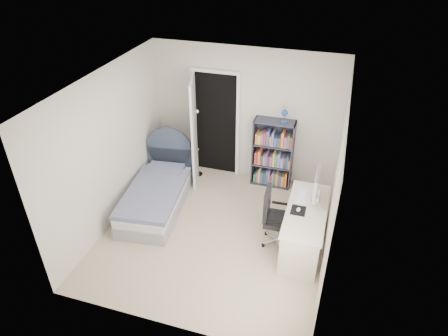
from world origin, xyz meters
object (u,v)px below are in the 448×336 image
(bookcase, at_px, (273,156))
(nightstand, at_px, (185,157))
(bed, at_px, (157,194))
(floor_lamp, at_px, (197,150))
(desk, at_px, (305,226))
(office_chair, at_px, (274,215))

(bookcase, bearing_deg, nightstand, -174.00)
(bed, distance_m, nightstand, 1.11)
(bed, xyz_separation_m, floor_lamp, (0.33, 1.12, 0.33))
(nightstand, xyz_separation_m, desk, (2.45, -1.36, -0.00))
(bed, relative_size, floor_lamp, 1.35)
(bed, relative_size, bookcase, 1.24)
(floor_lamp, relative_size, bookcase, 0.92)
(nightstand, bearing_deg, bed, -94.49)
(nightstand, bearing_deg, office_chair, -35.31)
(bed, relative_size, desk, 1.33)
(desk, bearing_deg, nightstand, 151.01)
(bed, relative_size, office_chair, 1.97)
(bed, bearing_deg, bookcase, 36.14)
(bed, height_order, bookcase, bookcase)
(floor_lamp, distance_m, office_chair, 2.26)
(bed, xyz_separation_m, desk, (2.54, -0.26, 0.13))
(office_chair, bearing_deg, nightstand, 144.69)
(nightstand, distance_m, floor_lamp, 0.31)
(bookcase, relative_size, office_chair, 1.58)
(bed, xyz_separation_m, nightstand, (0.09, 1.10, 0.13))
(desk, relative_size, office_chair, 1.47)
(floor_lamp, height_order, bookcase, bookcase)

